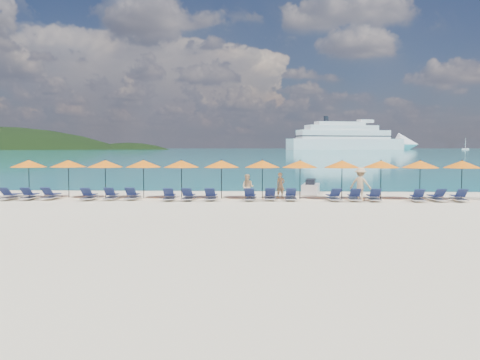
{
  "coord_description": "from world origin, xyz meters",
  "views": [
    {
      "loc": [
        1.34,
        -25.98,
        3.0
      ],
      "look_at": [
        0.0,
        3.0,
        1.2
      ],
      "focal_mm": 40.0,
      "sensor_mm": 36.0,
      "label": 1
    }
  ],
  "objects": [
    {
      "name": "lounger_7",
      "position": [
        -2.9,
        3.56,
        0.24
      ],
      "size": [
        0.65,
        1.71,
        0.66
      ],
      "rotation": [
        0.0,
        0.0,
        -0.02
      ],
      "color": "silver",
      "rests_on": "ground"
    },
    {
      "name": "lounger_15",
      "position": [
        9.68,
        3.51,
        0.24
      ],
      "size": [
        0.76,
        1.75,
        0.66
      ],
      "rotation": [
        0.0,
        0.0,
        -0.09
      ],
      "color": "silver",
      "rests_on": "ground"
    },
    {
      "name": "lounger_17",
      "position": [
        11.99,
        3.7,
        0.24
      ],
      "size": [
        0.73,
        1.74,
        0.66
      ],
      "rotation": [
        0.0,
        0.0,
        -0.06
      ],
      "color": "silver",
      "rests_on": "ground"
    },
    {
      "name": "umbrella_11",
      "position": [
        12.53,
        4.81,
        2.02
      ],
      "size": [
        2.1,
        2.1,
        2.28
      ],
      "color": "black",
      "rests_on": "ground"
    },
    {
      "name": "cruise_ship",
      "position": [
        99.41,
        547.68,
        10.91
      ],
      "size": [
        150.69,
        68.73,
        41.92
      ],
      "rotation": [
        0.0,
        0.0,
        0.31
      ],
      "color": "white",
      "rests_on": "ground"
    },
    {
      "name": "lounger_2",
      "position": [
        -10.81,
        3.76,
        0.24
      ],
      "size": [
        0.69,
        1.72,
        0.66
      ],
      "rotation": [
        0.0,
        0.0,
        -0.04
      ],
      "color": "silver",
      "rests_on": "ground"
    },
    {
      "name": "lounger_13",
      "position": [
        6.28,
        3.65,
        0.24
      ],
      "size": [
        0.69,
        1.72,
        0.66
      ],
      "rotation": [
        0.0,
        0.0,
        -0.04
      ],
      "color": "silver",
      "rests_on": "ground"
    },
    {
      "name": "umbrella_7",
      "position": [
        3.38,
        4.85,
        2.02
      ],
      "size": [
        2.1,
        2.1,
        2.28
      ],
      "color": "black",
      "rests_on": "ground"
    },
    {
      "name": "ground",
      "position": [
        0.0,
        0.0,
        0.0
      ],
      "size": [
        1400.0,
        1400.0,
        0.0
      ],
      "primitive_type": "plane",
      "color": "beige"
    },
    {
      "name": "lounger_8",
      "position": [
        -1.65,
        3.62,
        0.24
      ],
      "size": [
        0.65,
        1.71,
        0.66
      ],
      "rotation": [
        0.0,
        0.0,
        -0.01
      ],
      "color": "silver",
      "rests_on": "ground"
    },
    {
      "name": "umbrella_9",
      "position": [
        8.0,
        4.9,
        2.02
      ],
      "size": [
        2.1,
        2.1,
        2.28
      ],
      "color": "black",
      "rests_on": "ground"
    },
    {
      "name": "beachgoer_c",
      "position": [
        6.68,
        3.92,
        0.94
      ],
      "size": [
        1.33,
        1.02,
        1.87
      ],
      "primitive_type": "imported",
      "rotation": [
        0.0,
        0.0,
        2.71
      ],
      "color": "tan",
      "rests_on": "ground"
    },
    {
      "name": "lounger_6",
      "position": [
        -3.97,
        3.5,
        0.24
      ],
      "size": [
        0.74,
        1.74,
        0.66
      ],
      "rotation": [
        0.0,
        0.0,
        0.07
      ],
      "color": "silver",
      "rests_on": "ground"
    },
    {
      "name": "lounger_12",
      "position": [
        5.16,
        3.71,
        0.24
      ],
      "size": [
        0.79,
        1.75,
        0.66
      ],
      "rotation": [
        0.0,
        0.0,
        0.1
      ],
      "color": "silver",
      "rests_on": "ground"
    },
    {
      "name": "lounger_1",
      "position": [
        -11.96,
        3.6,
        0.24
      ],
      "size": [
        0.72,
        1.73,
        0.66
      ],
      "rotation": [
        0.0,
        0.0,
        0.06
      ],
      "color": "silver",
      "rests_on": "ground"
    },
    {
      "name": "lounger_5",
      "position": [
        -6.14,
        3.85,
        0.24
      ],
      "size": [
        0.67,
        1.72,
        0.66
      ],
      "rotation": [
        0.0,
        0.0,
        0.03
      ],
      "color": "silver",
      "rests_on": "ground"
    },
    {
      "name": "lounger_9",
      "position": [
        0.54,
        3.62,
        0.24
      ],
      "size": [
        0.71,
        1.73,
        0.66
      ],
      "rotation": [
        0.0,
        0.0,
        -0.05
      ],
      "color": "silver",
      "rests_on": "ground"
    },
    {
      "name": "lounger_11",
      "position": [
        2.79,
        3.78,
        0.24
      ],
      "size": [
        0.62,
        1.7,
        0.66
      ],
      "rotation": [
        0.0,
        0.0,
        -0.0
      ],
      "color": "silver",
      "rests_on": "ground"
    },
    {
      "name": "umbrella_3",
      "position": [
        -5.74,
        4.91,
        2.02
      ],
      "size": [
        2.1,
        2.1,
        2.28
      ],
      "color": "black",
      "rests_on": "ground"
    },
    {
      "name": "umbrella_1",
      "position": [
        -10.25,
        5.01,
        2.02
      ],
      "size": [
        2.1,
        2.1,
        2.28
      ],
      "color": "black",
      "rests_on": "ground"
    },
    {
      "name": "sea",
      "position": [
        0.0,
        660.0,
        0.01
      ],
      "size": [
        1600.0,
        1300.0,
        0.01
      ],
      "primitive_type": "cube",
      "color": "#1FA9B2",
      "rests_on": "ground"
    },
    {
      "name": "umbrella_6",
      "position": [
        1.21,
        4.97,
        2.02
      ],
      "size": [
        2.1,
        2.1,
        2.28
      ],
      "color": "black",
      "rests_on": "ground"
    },
    {
      "name": "umbrella_0",
      "position": [
        -12.52,
        4.76,
        2.02
      ],
      "size": [
        2.1,
        2.1,
        2.28
      ],
      "color": "black",
      "rests_on": "ground"
    },
    {
      "name": "lounger_4",
      "position": [
        -7.3,
        3.69,
        0.24
      ],
      "size": [
        0.73,
        1.74,
        0.66
      ],
      "rotation": [
        0.0,
        0.0,
        0.07
      ],
      "color": "silver",
      "rests_on": "ground"
    },
    {
      "name": "jetski",
      "position": [
        4.28,
        8.15,
        0.39
      ],
      "size": [
        1.38,
        2.75,
        0.94
      ],
      "rotation": [
        0.0,
        0.0,
        -0.16
      ],
      "color": "silver",
      "rests_on": "ground"
    },
    {
      "name": "umbrella_4",
      "position": [
        -3.49,
        4.82,
        2.02
      ],
      "size": [
        2.1,
        2.1,
        2.28
      ],
      "color": "black",
      "rests_on": "ground"
    },
    {
      "name": "umbrella_10",
      "position": [
        10.18,
        4.8,
        2.02
      ],
      "size": [
        2.1,
        2.1,
        2.28
      ],
      "color": "black",
      "rests_on": "ground"
    },
    {
      "name": "lounger_10",
      "position": [
        1.64,
        3.86,
        0.24
      ],
      "size": [
        0.65,
        1.71,
        0.66
      ],
      "rotation": [
        0.0,
        0.0,
        0.02
      ],
      "color": "silver",
      "rests_on": "ground"
    },
    {
      "name": "umbrella_5",
      "position": [
        -1.16,
        4.85,
        2.02
      ],
      "size": [
        2.1,
        2.1,
        2.28
      ],
      "color": "black",
      "rests_on": "ground"
    },
    {
      "name": "lounger_14",
      "position": [
        7.35,
        3.63,
        0.24
      ],
      "size": [
        0.66,
        1.71,
        0.66
      ],
      "rotation": [
        0.0,
        0.0,
        -0.02
      ],
      "color": "silver",
      "rests_on": "ground"
    },
    {
      "name": "beachgoer_b",
      "position": [
        0.39,
        4.12,
        0.73
      ],
      "size": [
        0.81,
        0.64,
        1.46
      ],
      "primitive_type": "imported",
      "rotation": [
        0.0,
        0.0,
        -0.37
      ],
      "color": "tan",
      "rests_on": "ground"
    },
    {
      "name": "lounger_16",
      "position": [
        10.79,
        3.7,
        0.24
      ],
      "size": [
        0.69,
        1.73,
        0.66
      ],
      "rotation": [
        0.0,
        0.0,
        0.04
      ],
      "color": "silver",
      "rests_on": "ground"
    },
    {
      "name": "lounger_0",
      "position": [
        -13.05,
        3.49,
        0.24
      ],
      "size": [
        0.72,
        1.73,
        0.66
      ],
      "rotation": [
        0.0,
        0.0,
        -0.06
      ],
      "color": "silver",
      "rests_on": "ground"
    },
    {
      "name": "umbrella_8",
      "position": [
        5.78,
        4.84,
        2.02
      ],
      "size": [
        2.1,
        2.1,
        2.28
      ],
      "color": "black",
      "rests_on": "ground"
    },
    {
      "name": "headland_small",
      "position": [
        -150.0,
        560.0,
        -35.0
      ],
      "size": [
        162.0,
        126.0,
        85.5
      ],
      "color": "black",
      "rests_on": "ground"
    },
    {
      "name": "lounger_3",
      "position": [
        -8.54,
        3.54,
        0.24
      ],
      "size": [
        0.67,
        1.72,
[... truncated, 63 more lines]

